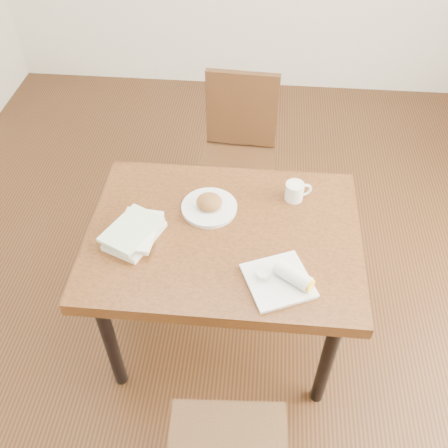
# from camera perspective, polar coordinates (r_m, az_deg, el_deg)

# --- Properties ---
(ground) EXTENTS (4.00, 5.00, 0.01)m
(ground) POSITION_cam_1_polar(r_m,az_deg,el_deg) (2.69, 0.00, -12.01)
(ground) COLOR #472814
(ground) RESTS_ON ground
(room_walls) EXTENTS (4.02, 5.02, 2.80)m
(room_walls) POSITION_cam_1_polar(r_m,az_deg,el_deg) (1.57, 0.00, 21.65)
(room_walls) COLOR silver
(room_walls) RESTS_ON ground
(table) EXTENTS (1.14, 0.85, 0.75)m
(table) POSITION_cam_1_polar(r_m,az_deg,el_deg) (2.15, 0.00, -2.49)
(table) COLOR brown
(table) RESTS_ON ground
(chair_far) EXTENTS (0.44, 0.44, 0.95)m
(chair_far) POSITION_cam_1_polar(r_m,az_deg,el_deg) (2.86, 1.69, 8.75)
(chair_far) COLOR #412612
(chair_far) RESTS_ON ground
(plate_scone) EXTENTS (0.24, 0.24, 0.08)m
(plate_scone) POSITION_cam_1_polar(r_m,az_deg,el_deg) (2.17, -1.69, 2.12)
(plate_scone) COLOR white
(plate_scone) RESTS_ON table
(coffee_mug) EXTENTS (0.12, 0.08, 0.08)m
(coffee_mug) POSITION_cam_1_polar(r_m,az_deg,el_deg) (2.23, 8.15, 3.77)
(coffee_mug) COLOR white
(coffee_mug) RESTS_ON table
(plate_burrito) EXTENTS (0.31, 0.31, 0.08)m
(plate_burrito) POSITION_cam_1_polar(r_m,az_deg,el_deg) (1.91, 6.75, -6.29)
(plate_burrito) COLOR white
(plate_burrito) RESTS_ON table
(book_stack) EXTENTS (0.25, 0.29, 0.06)m
(book_stack) POSITION_cam_1_polar(r_m,az_deg,el_deg) (2.08, -10.17, -0.94)
(book_stack) COLOR white
(book_stack) RESTS_ON table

